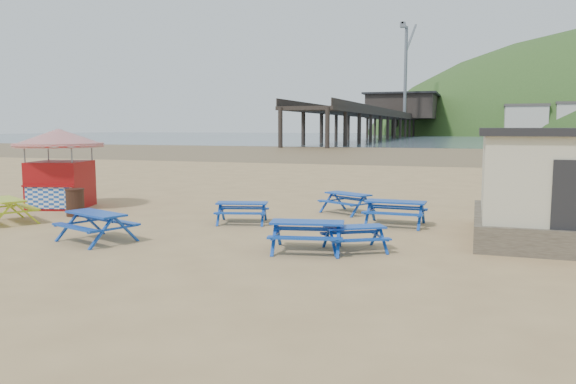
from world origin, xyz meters
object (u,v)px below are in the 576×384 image
(picnic_table_blue_b, at_px, (348,203))
(picnic_table_yellow, at_px, (6,211))
(picnic_table_blue_a, at_px, (242,213))
(ice_cream_kiosk, at_px, (60,158))
(litter_bin, at_px, (75,202))

(picnic_table_blue_b, bearing_deg, picnic_table_yellow, -121.33)
(picnic_table_blue_a, bearing_deg, picnic_table_yellow, -176.72)
(ice_cream_kiosk, bearing_deg, picnic_table_blue_a, -22.31)
(picnic_table_blue_a, bearing_deg, litter_bin, 169.55)
(picnic_table_yellow, xyz_separation_m, ice_cream_kiosk, (-0.79, 3.54, 1.55))
(picnic_table_blue_a, distance_m, picnic_table_yellow, 7.83)
(picnic_table_blue_b, bearing_deg, ice_cream_kiosk, -139.28)
(picnic_table_yellow, bearing_deg, ice_cream_kiosk, 132.43)
(picnic_table_yellow, bearing_deg, picnic_table_blue_b, 58.96)
(picnic_table_blue_b, height_order, picnic_table_yellow, picnic_table_yellow)
(picnic_table_blue_b, relative_size, ice_cream_kiosk, 0.53)
(picnic_table_blue_b, height_order, ice_cream_kiosk, ice_cream_kiosk)
(picnic_table_blue_b, distance_m, picnic_table_yellow, 11.77)
(picnic_table_yellow, height_order, ice_cream_kiosk, ice_cream_kiosk)
(picnic_table_blue_b, xyz_separation_m, ice_cream_kiosk, (-11.08, -2.18, 1.59))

